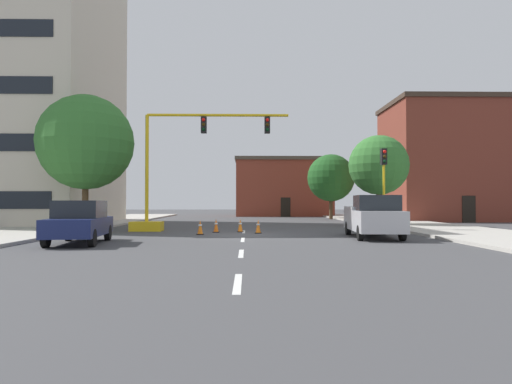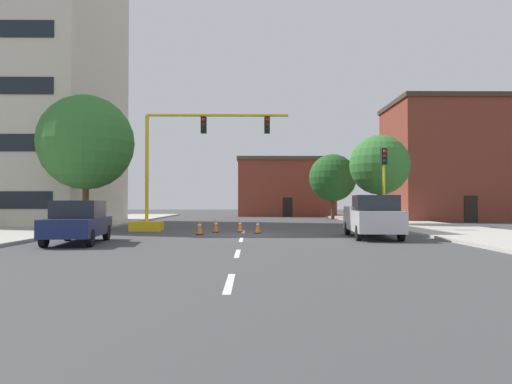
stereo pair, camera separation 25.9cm
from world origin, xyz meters
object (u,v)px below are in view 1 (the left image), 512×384
at_px(tree_left_near, 86,142).
at_px(traffic_cone_roadside_b, 200,227).
at_px(tree_right_far, 331,178).
at_px(traffic_cone_roadside_a, 258,226).
at_px(sedan_navy_near_left, 80,222).
at_px(traffic_cone_roadside_d, 216,226).
at_px(traffic_signal_gantry, 167,192).
at_px(pickup_truck_silver, 373,217).
at_px(traffic_light_pole_right, 384,170).
at_px(traffic_cone_roadside_c, 240,226).
at_px(tree_right_mid, 379,165).

distance_m(tree_left_near, traffic_cone_roadside_b, 9.09).
xyz_separation_m(tree_right_far, traffic_cone_roadside_a, (-7.65, -20.41, -3.69)).
relative_size(sedan_navy_near_left, traffic_cone_roadside_d, 6.13).
height_order(tree_right_far, tree_left_near, tree_left_near).
height_order(traffic_signal_gantry, tree_right_far, traffic_signal_gantry).
height_order(tree_right_far, sedan_navy_near_left, tree_right_far).
xyz_separation_m(tree_right_far, traffic_cone_roadside_d, (-9.96, -19.59, -3.68)).
bearing_deg(traffic_cone_roadside_a, pickup_truck_silver, -30.59).
xyz_separation_m(tree_right_far, traffic_cone_roadside_b, (-10.66, -21.39, -3.68)).
xyz_separation_m(traffic_light_pole_right, traffic_cone_roadside_d, (-9.69, -1.07, -3.15)).
xyz_separation_m(sedan_navy_near_left, traffic_cone_roadside_c, (6.38, 7.06, -0.52)).
height_order(pickup_truck_silver, sedan_navy_near_left, pickup_truck_silver).
distance_m(tree_right_mid, tree_left_near, 19.50).
bearing_deg(traffic_signal_gantry, pickup_truck_silver, -26.19).
distance_m(traffic_light_pole_right, traffic_cone_roadside_c, 8.97).
bearing_deg(sedan_navy_near_left, traffic_light_pole_right, 28.18).
height_order(traffic_light_pole_right, traffic_cone_roadside_c, traffic_light_pole_right).
relative_size(traffic_cone_roadside_a, traffic_cone_roadside_c, 1.00).
bearing_deg(traffic_light_pole_right, traffic_cone_roadside_b, -164.54).
bearing_deg(pickup_truck_silver, tree_right_mid, 72.60).
bearing_deg(tree_right_mid, traffic_cone_roadside_b, -143.84).
height_order(sedan_navy_near_left, traffic_cone_roadside_c, sedan_navy_near_left).
bearing_deg(tree_left_near, pickup_truck_silver, -19.40).
bearing_deg(traffic_cone_roadside_d, tree_right_mid, 31.53).
relative_size(pickup_truck_silver, traffic_cone_roadside_d, 7.26).
bearing_deg(traffic_cone_roadside_a, traffic_cone_roadside_c, 132.93).
bearing_deg(traffic_cone_roadside_d, traffic_signal_gantry, 157.20).
height_order(traffic_light_pole_right, tree_left_near, tree_left_near).
height_order(traffic_light_pole_right, sedan_navy_near_left, traffic_light_pole_right).
bearing_deg(tree_right_mid, tree_left_near, -164.13).
height_order(tree_right_mid, tree_right_far, tree_right_mid).
xyz_separation_m(tree_right_mid, tree_right_far, (-1.06, 12.83, -0.23)).
relative_size(tree_left_near, traffic_cone_roadside_c, 10.65).
height_order(traffic_signal_gantry, traffic_light_pole_right, traffic_signal_gantry).
distance_m(tree_left_near, pickup_truck_silver, 16.82).
bearing_deg(traffic_cone_roadside_c, traffic_signal_gantry, 166.86).
xyz_separation_m(pickup_truck_silver, sedan_navy_near_left, (-12.70, -2.84, -0.09)).
xyz_separation_m(tree_right_mid, traffic_cone_roadside_d, (-11.02, -6.76, -3.91)).
xyz_separation_m(traffic_signal_gantry, traffic_cone_roadside_a, (5.25, -2.05, -1.88)).
height_order(pickup_truck_silver, traffic_cone_roadside_d, pickup_truck_silver).
distance_m(tree_right_far, tree_left_near, 25.36).
distance_m(tree_right_mid, pickup_truck_silver, 11.73).
bearing_deg(traffic_cone_roadside_d, traffic_cone_roadside_b, -111.07).
bearing_deg(traffic_signal_gantry, tree_right_mid, 21.62).
relative_size(pickup_truck_silver, traffic_cone_roadside_c, 7.43).
relative_size(traffic_signal_gantry, traffic_light_pole_right, 1.90).
height_order(traffic_signal_gantry, traffic_cone_roadside_c, traffic_signal_gantry).
bearing_deg(traffic_cone_roadside_d, tree_right_far, 63.04).
height_order(traffic_cone_roadside_b, traffic_cone_roadside_c, traffic_cone_roadside_b).
xyz_separation_m(traffic_light_pole_right, tree_right_mid, (1.33, 5.69, 0.76)).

